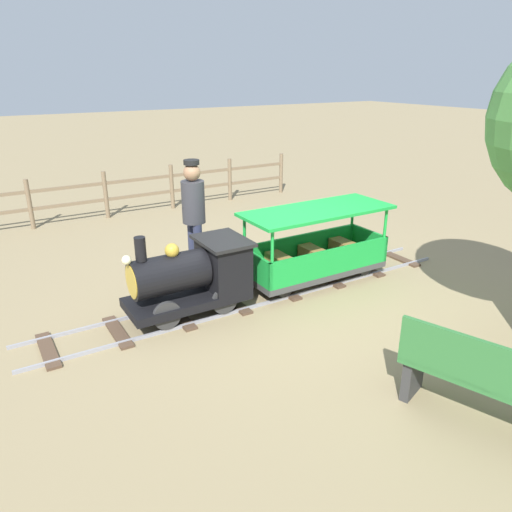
% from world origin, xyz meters
% --- Properties ---
extents(ground_plane, '(60.00, 60.00, 0.00)m').
position_xyz_m(ground_plane, '(0.00, 0.00, 0.00)').
color(ground_plane, '#8C7A56').
extents(track, '(0.75, 5.70, 0.04)m').
position_xyz_m(track, '(0.00, 0.43, 0.02)').
color(track, gray).
rests_on(track, ground_plane).
extents(locomotive, '(0.71, 1.44, 1.00)m').
position_xyz_m(locomotive, '(0.00, 1.29, 0.48)').
color(locomotive, black).
rests_on(locomotive, ground_plane).
extents(passenger_car, '(0.81, 2.00, 0.97)m').
position_xyz_m(passenger_car, '(0.00, -0.47, 0.42)').
color(passenger_car, '#3F3F3F').
rests_on(passenger_car, ground_plane).
extents(conductor_person, '(0.30, 0.30, 1.62)m').
position_xyz_m(conductor_person, '(0.92, 0.85, 0.96)').
color(conductor_person, '#282D47').
rests_on(conductor_person, ground_plane).
extents(park_bench, '(1.36, 0.81, 0.82)m').
position_xyz_m(park_bench, '(-2.93, 0.15, 0.42)').
color(park_bench, '#2D6B33').
rests_on(park_bench, ground_plane).
extents(fence_section, '(0.08, 6.78, 0.90)m').
position_xyz_m(fence_section, '(4.47, 0.43, 0.48)').
color(fence_section, '#756047').
rests_on(fence_section, ground_plane).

